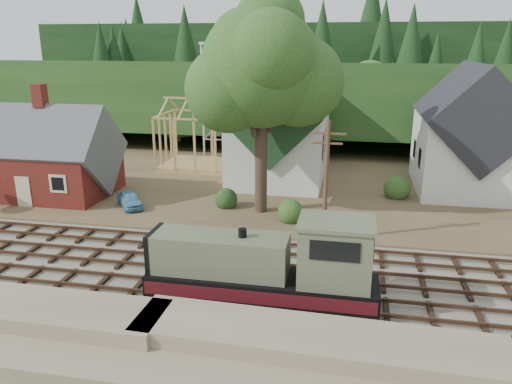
# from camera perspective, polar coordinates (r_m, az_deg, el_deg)

# --- Properties ---
(ground) EXTENTS (140.00, 140.00, 0.00)m
(ground) POSITION_cam_1_polar(r_m,az_deg,el_deg) (29.10, -7.04, -8.79)
(ground) COLOR #384C1E
(ground) RESTS_ON ground
(embankment) EXTENTS (64.00, 5.00, 1.60)m
(embankment) POSITION_cam_1_polar(r_m,az_deg,el_deg) (22.28, -14.09, -17.97)
(embankment) COLOR #7F7259
(embankment) RESTS_ON ground
(railroad_bed) EXTENTS (64.00, 11.00, 0.16)m
(railroad_bed) POSITION_cam_1_polar(r_m,az_deg,el_deg) (29.06, -7.04, -8.65)
(railroad_bed) COLOR #726B5B
(railroad_bed) RESTS_ON ground
(village_flat) EXTENTS (64.00, 26.00, 0.30)m
(village_flat) POSITION_cam_1_polar(r_m,az_deg,el_deg) (45.40, -0.08, 1.05)
(village_flat) COLOR brown
(village_flat) RESTS_ON ground
(hillside) EXTENTS (70.00, 28.96, 12.74)m
(hillside) POSITION_cam_1_polar(r_m,az_deg,el_deg) (68.54, 3.84, 6.32)
(hillside) COLOR #1E3F19
(hillside) RESTS_ON ground
(ridge) EXTENTS (80.00, 20.00, 12.00)m
(ridge) POSITION_cam_1_polar(r_m,az_deg,el_deg) (84.22, 5.26, 8.27)
(ridge) COLOR black
(ridge) RESTS_ON ground
(depot) EXTENTS (10.80, 7.41, 9.00)m
(depot) POSITION_cam_1_polar(r_m,az_deg,el_deg) (44.39, -22.71, 3.44)
(depot) COLOR #561315
(depot) RESTS_ON village_flat
(church) EXTENTS (8.40, 15.17, 13.00)m
(church) POSITION_cam_1_polar(r_m,az_deg,el_deg) (45.59, 2.82, 7.58)
(church) COLOR silver
(church) RESTS_ON village_flat
(farmhouse) EXTENTS (8.40, 10.80, 10.60)m
(farmhouse) POSITION_cam_1_polar(r_m,az_deg,el_deg) (45.53, 23.14, 5.83)
(farmhouse) COLOR silver
(farmhouse) RESTS_ON village_flat
(timber_frame) EXTENTS (8.20, 6.20, 6.99)m
(timber_frame) POSITION_cam_1_polar(r_m,az_deg,el_deg) (49.90, -5.99, 6.09)
(timber_frame) COLOR tan
(timber_frame) RESTS_ON village_flat
(lattice_tower) EXTENTS (3.20, 3.20, 12.12)m
(lattice_tower) POSITION_cam_1_polar(r_m,az_deg,el_deg) (54.85, -4.34, 14.23)
(lattice_tower) COLOR silver
(lattice_tower) RESTS_ON village_flat
(big_tree) EXTENTS (10.90, 8.40, 14.70)m
(big_tree) POSITION_cam_1_polar(r_m,az_deg,el_deg) (35.57, 0.90, 13.14)
(big_tree) COLOR #38281E
(big_tree) RESTS_ON village_flat
(telegraph_pole_near) EXTENTS (2.20, 0.28, 8.00)m
(telegraph_pole_near) POSITION_cam_1_polar(r_m,az_deg,el_deg) (31.21, 8.01, 1.30)
(telegraph_pole_near) COLOR #4C331E
(telegraph_pole_near) RESTS_ON ground
(locomotive) EXTENTS (11.14, 2.79, 4.48)m
(locomotive) POSITION_cam_1_polar(r_m,az_deg,el_deg) (24.52, 1.61, -8.58)
(locomotive) COLOR black
(locomotive) RESTS_ON railroad_bed
(car_blue) EXTENTS (3.27, 3.63, 1.20)m
(car_blue) POSITION_cam_1_polar(r_m,az_deg,el_deg) (39.42, -14.24, -0.83)
(car_blue) COLOR #62A9D2
(car_blue) RESTS_ON village_flat
(car_green) EXTENTS (4.03, 2.38, 1.26)m
(car_green) POSITION_cam_1_polar(r_m,az_deg,el_deg) (46.20, -25.09, 0.70)
(car_green) COLOR #87AF79
(car_green) RESTS_ON village_flat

